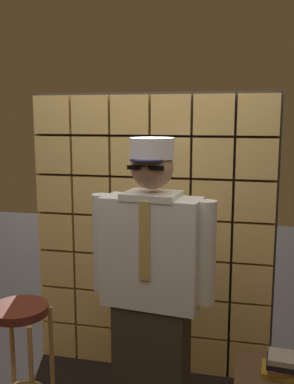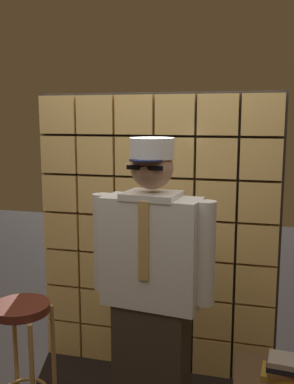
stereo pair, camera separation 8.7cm
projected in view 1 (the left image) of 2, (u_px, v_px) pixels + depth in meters
glass_block_wall at (151, 236)px, 3.30m from camera, size 1.78×0.10×2.08m
standing_person at (152, 291)px, 2.50m from camera, size 0.71×0.33×1.78m
bar_stool at (20, 339)px, 2.64m from camera, size 0.34×0.34×0.80m
book_stack at (285, 365)px, 2.40m from camera, size 0.24×0.19×0.11m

